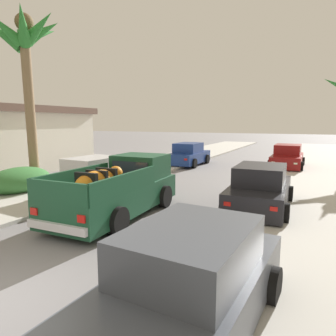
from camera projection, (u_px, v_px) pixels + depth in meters
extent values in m
cube|color=beige|center=(124.00, 172.00, 17.86)|extent=(4.62, 60.00, 0.12)
cube|color=beige|center=(326.00, 189.00, 13.26)|extent=(4.62, 60.00, 0.12)
cube|color=silver|center=(137.00, 173.00, 17.47)|extent=(0.16, 60.00, 0.10)
cube|color=silver|center=(303.00, 188.00, 13.66)|extent=(0.16, 60.00, 0.10)
cube|color=#19472D|center=(117.00, 197.00, 9.69)|extent=(2.10, 5.16, 0.80)
cube|color=#19472D|center=(141.00, 166.00, 11.01)|extent=(1.77, 1.56, 0.80)
cube|color=#283342|center=(130.00, 168.00, 10.33)|extent=(1.38, 0.11, 0.44)
cube|color=#283342|center=(151.00, 163.00, 11.70)|extent=(1.46, 0.11, 0.48)
cube|color=#19472D|center=(75.00, 178.00, 9.18)|extent=(0.21, 3.30, 0.56)
cube|color=#19472D|center=(126.00, 183.00, 8.44)|extent=(0.21, 3.30, 0.56)
cube|color=#19472D|center=(57.00, 193.00, 7.32)|extent=(1.88, 0.17, 0.56)
cube|color=silver|center=(56.00, 227.00, 7.37)|extent=(1.83, 0.18, 0.20)
cylinder|color=black|center=(118.00, 191.00, 11.50)|extent=(0.29, 0.77, 0.76)
cylinder|color=black|center=(165.00, 196.00, 10.71)|extent=(0.29, 0.77, 0.76)
cylinder|color=black|center=(61.00, 212.00, 8.85)|extent=(0.29, 0.77, 0.76)
cylinder|color=black|center=(118.00, 221.00, 8.06)|extent=(0.29, 0.77, 0.76)
cube|color=red|center=(34.00, 211.00, 7.65)|extent=(0.22, 0.05, 0.18)
cube|color=red|center=(81.00, 219.00, 7.05)|extent=(0.22, 0.05, 0.18)
ellipsoid|color=orange|center=(97.00, 181.00, 8.72)|extent=(0.76, 1.72, 0.60)
sphere|color=orange|center=(116.00, 173.00, 9.56)|extent=(0.44, 0.44, 0.44)
cube|color=black|center=(86.00, 184.00, 8.29)|extent=(0.72, 0.14, 0.61)
cube|color=black|center=(97.00, 181.00, 8.72)|extent=(0.72, 0.14, 0.61)
cube|color=black|center=(107.00, 178.00, 9.14)|extent=(0.72, 0.14, 0.61)
cube|color=navy|center=(189.00, 157.00, 21.23)|extent=(1.80, 4.21, 0.72)
cube|color=navy|center=(188.00, 148.00, 21.04)|extent=(1.54, 2.11, 0.64)
cube|color=#283342|center=(193.00, 147.00, 21.91)|extent=(1.37, 0.09, 0.52)
cube|color=#283342|center=(183.00, 149.00, 20.18)|extent=(1.34, 0.09, 0.50)
cylinder|color=black|center=(184.00, 158.00, 22.81)|extent=(0.23, 0.64, 0.64)
cylinder|color=black|center=(207.00, 159.00, 22.04)|extent=(0.23, 0.64, 0.64)
cylinder|color=black|center=(169.00, 162.00, 20.49)|extent=(0.23, 0.64, 0.64)
cylinder|color=black|center=(194.00, 163.00, 19.72)|extent=(0.23, 0.64, 0.64)
cube|color=red|center=(167.00, 158.00, 19.61)|extent=(0.20, 0.04, 0.12)
cube|color=white|center=(192.00, 153.00, 23.37)|extent=(0.20, 0.04, 0.10)
cube|color=red|center=(186.00, 159.00, 19.07)|extent=(0.20, 0.04, 0.12)
cube|color=white|center=(207.00, 154.00, 22.84)|extent=(0.20, 0.04, 0.10)
cube|color=black|center=(260.00, 194.00, 10.38)|extent=(1.91, 4.26, 0.72)
cube|color=black|center=(260.00, 175.00, 10.19)|extent=(1.59, 2.15, 0.64)
cube|color=#283342|center=(264.00, 171.00, 11.07)|extent=(1.37, 0.13, 0.52)
cube|color=#283342|center=(256.00, 180.00, 9.32)|extent=(1.34, 0.13, 0.50)
cylinder|color=black|center=(240.00, 190.00, 11.95)|extent=(0.24, 0.65, 0.64)
cylinder|color=black|center=(290.00, 194.00, 11.23)|extent=(0.24, 0.65, 0.64)
cylinder|color=black|center=(224.00, 207.00, 9.60)|extent=(0.24, 0.65, 0.64)
cylinder|color=black|center=(285.00, 214.00, 8.88)|extent=(0.24, 0.65, 0.64)
cube|color=red|center=(227.00, 204.00, 8.72)|extent=(0.20, 0.05, 0.12)
cube|color=white|center=(251.00, 180.00, 12.53)|extent=(0.20, 0.05, 0.10)
cube|color=red|center=(274.00, 209.00, 8.21)|extent=(0.20, 0.05, 0.12)
cube|color=white|center=(283.00, 182.00, 12.03)|extent=(0.20, 0.05, 0.10)
cube|color=maroon|center=(287.00, 160.00, 19.62)|extent=(1.80, 4.22, 0.72)
cube|color=maroon|center=(288.00, 149.00, 19.61)|extent=(1.54, 2.12, 0.64)
cube|color=#283342|center=(287.00, 151.00, 18.74)|extent=(1.37, 0.09, 0.52)
cube|color=#283342|center=(289.00, 149.00, 20.47)|extent=(1.34, 0.09, 0.50)
cylinder|color=black|center=(301.00, 167.00, 18.10)|extent=(0.23, 0.64, 0.64)
cylinder|color=black|center=(270.00, 165.00, 18.87)|extent=(0.23, 0.64, 0.64)
cylinder|color=black|center=(303.00, 162.00, 20.43)|extent=(0.23, 0.64, 0.64)
cylinder|color=black|center=(275.00, 160.00, 21.20)|extent=(0.23, 0.64, 0.64)
cube|color=red|center=(299.00, 156.00, 21.21)|extent=(0.20, 0.04, 0.12)
cube|color=white|center=(296.00, 164.00, 17.46)|extent=(0.20, 0.04, 0.10)
cube|color=red|center=(280.00, 155.00, 21.76)|extent=(0.20, 0.04, 0.12)
cube|color=white|center=(273.00, 162.00, 17.99)|extent=(0.20, 0.04, 0.10)
cube|color=#474C56|center=(188.00, 298.00, 4.25)|extent=(2.01, 4.30, 0.72)
cube|color=#474C56|center=(191.00, 249.00, 4.23)|extent=(1.64, 2.19, 0.64)
cube|color=#283342|center=(154.00, 282.00, 3.40)|extent=(1.37, 0.16, 0.52)
cube|color=#283342|center=(216.00, 229.00, 5.07)|extent=(1.34, 0.16, 0.50)
cylinder|color=black|center=(272.00, 286.00, 4.96)|extent=(0.26, 0.65, 0.64)
cylinder|color=black|center=(175.00, 261.00, 5.84)|extent=(0.26, 0.65, 0.64)
cube|color=red|center=(267.00, 246.00, 5.74)|extent=(0.20, 0.05, 0.12)
cube|color=red|center=(205.00, 234.00, 6.36)|extent=(0.20, 0.05, 0.12)
cube|color=silver|center=(92.00, 182.00, 12.50)|extent=(2.01, 4.30, 0.72)
cube|color=silver|center=(93.00, 165.00, 12.49)|extent=(1.64, 2.19, 0.64)
cube|color=#283342|center=(75.00, 169.00, 11.66)|extent=(1.37, 0.16, 0.52)
cube|color=#283342|center=(108.00, 163.00, 13.33)|extent=(1.34, 0.16, 0.50)
cylinder|color=black|center=(85.00, 196.00, 10.98)|extent=(0.26, 0.65, 0.64)
cylinder|color=black|center=(51.00, 191.00, 11.85)|extent=(0.26, 0.65, 0.64)
cylinder|color=black|center=(129.00, 184.00, 13.22)|extent=(0.26, 0.65, 0.64)
cylinder|color=black|center=(97.00, 180.00, 14.09)|extent=(0.26, 0.65, 0.64)
cube|color=red|center=(134.00, 173.00, 13.99)|extent=(0.20, 0.05, 0.12)
cube|color=white|center=(61.00, 192.00, 10.38)|extent=(0.20, 0.05, 0.10)
cube|color=red|center=(113.00, 171.00, 14.61)|extent=(0.20, 0.05, 0.12)
cube|color=white|center=(37.00, 188.00, 10.98)|extent=(0.20, 0.05, 0.10)
cylinder|color=#846B4C|center=(30.00, 108.00, 13.42)|extent=(0.42, 0.51, 7.15)
cone|color=#2D7F33|center=(39.00, 27.00, 12.48)|extent=(1.92, 0.69, 1.36)
cone|color=#2D7F33|center=(43.00, 31.00, 13.16)|extent=(1.49, 1.48, 1.26)
cone|color=#2D7F33|center=(41.00, 34.00, 13.77)|extent=(0.68, 1.97, 1.20)
cone|color=#2D7F33|center=(21.00, 32.00, 13.62)|extent=(1.88, 1.37, 1.15)
cone|color=#2D7F33|center=(1.00, 33.00, 12.94)|extent=(1.99, 1.38, 1.58)
cone|color=#2D7F33|center=(5.00, 28.00, 12.44)|extent=(1.11, 1.65, 1.42)
cone|color=#2D7F33|center=(23.00, 24.00, 11.95)|extent=(1.97, 1.88, 1.47)
sphere|color=brown|center=(24.00, 22.00, 12.88)|extent=(0.75, 0.75, 0.75)
cube|color=silver|center=(2.00, 141.00, 20.20)|extent=(9.33, 7.23, 3.50)
cube|color=brown|center=(0.00, 111.00, 19.90)|extent=(9.83, 7.73, 0.40)
ellipsoid|color=#387538|center=(20.00, 180.00, 12.77)|extent=(1.80, 2.80, 1.10)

